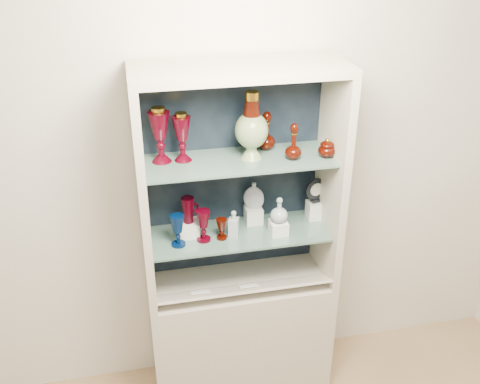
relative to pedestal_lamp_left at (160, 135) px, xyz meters
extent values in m
cube|color=beige|center=(0.37, 0.14, -0.21)|extent=(3.50, 0.02, 2.80)
cube|color=#BDB3A0|center=(0.37, -0.08, -1.23)|extent=(1.00, 0.40, 0.75)
cube|color=black|center=(0.37, 0.11, -0.28)|extent=(0.98, 0.02, 1.15)
cube|color=#BDB3A0|center=(-0.11, -0.08, -0.28)|extent=(0.04, 0.40, 1.15)
cube|color=#BDB3A0|center=(0.85, -0.08, -0.28)|extent=(0.04, 0.40, 1.15)
cube|color=#BDB3A0|center=(0.37, -0.08, 0.31)|extent=(1.00, 0.40, 0.04)
cube|color=slate|center=(0.37, -0.06, -0.56)|extent=(0.92, 0.34, 0.01)
cube|color=slate|center=(0.37, -0.06, -0.14)|extent=(0.92, 0.34, 0.01)
cube|color=#BDB3A0|center=(0.37, -0.19, -0.83)|extent=(0.92, 0.17, 0.09)
cube|color=white|center=(0.40, -0.19, -0.81)|extent=(0.10, 0.06, 0.03)
cube|color=white|center=(0.14, -0.19, -0.81)|extent=(0.10, 0.06, 0.03)
cube|color=silver|center=(0.11, -0.03, -0.52)|extent=(0.10, 0.10, 0.08)
cube|color=silver|center=(0.47, 0.03, -0.51)|extent=(0.09, 0.09, 0.09)
cube|color=silver|center=(0.57, -0.11, -0.52)|extent=(0.09, 0.09, 0.07)
cube|color=silver|center=(0.81, 0.01, -0.51)|extent=(0.08, 0.08, 0.10)
camera|label=1|loc=(-0.12, -2.40, 0.93)|focal=40.00mm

